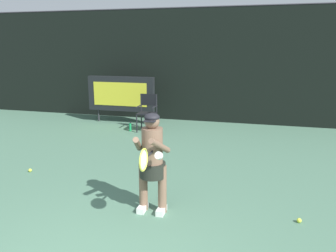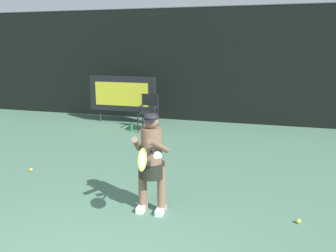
{
  "view_description": "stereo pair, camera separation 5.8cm",
  "coord_description": "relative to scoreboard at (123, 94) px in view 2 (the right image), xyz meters",
  "views": [
    {
      "loc": [
        1.68,
        -2.49,
        2.47
      ],
      "look_at": [
        0.13,
        3.22,
        1.05
      ],
      "focal_mm": 36.15,
      "sensor_mm": 36.0,
      "label": 1
    },
    {
      "loc": [
        1.73,
        -2.47,
        2.47
      ],
      "look_at": [
        0.13,
        3.22,
        1.05
      ],
      "focal_mm": 36.15,
      "sensor_mm": 36.0,
      "label": 2
    }
  ],
  "objects": [
    {
      "name": "tennis_ball_loose",
      "position": [
        4.94,
        -5.31,
        -0.91
      ],
      "size": [
        0.07,
        0.07,
        0.07
      ],
      "color": "#CCDB3D",
      "rests_on": "ground"
    },
    {
      "name": "tennis_racket",
      "position": [
        2.86,
        -6.0,
        0.05
      ],
      "size": [
        0.03,
        0.6,
        0.31
      ],
      "rotation": [
        0.0,
        0.0,
        -0.02
      ],
      "color": "black"
    },
    {
      "name": "backdrop_screen",
      "position": [
        2.6,
        0.97,
        0.86
      ],
      "size": [
        18.0,
        0.12,
        3.66
      ],
      "color": "black",
      "rests_on": "ground"
    },
    {
      "name": "tennis_ball_spare",
      "position": [
        -0.05,
        -4.6,
        -0.91
      ],
      "size": [
        0.07,
        0.07,
        0.07
      ],
      "color": "#CCDB3D",
      "rests_on": "ground"
    },
    {
      "name": "umpire_chair",
      "position": [
        1.16,
        -0.81,
        -0.33
      ],
      "size": [
        0.52,
        0.44,
        1.08
      ],
      "color": "black",
      "rests_on": "ground"
    },
    {
      "name": "scoreboard",
      "position": [
        0.0,
        0.0,
        0.0
      ],
      "size": [
        2.2,
        0.21,
        1.5
      ],
      "color": "black",
      "rests_on": "ground"
    },
    {
      "name": "water_bottle",
      "position": [
        0.68,
        -0.98,
        -0.82
      ],
      "size": [
        0.07,
        0.07,
        0.27
      ],
      "color": "#1A8D4D",
      "rests_on": "ground"
    },
    {
      "name": "tennis_player",
      "position": [
        2.82,
        -5.51,
        -0.11
      ],
      "size": [
        0.53,
        0.61,
        1.52
      ],
      "color": "white",
      "rests_on": "ground"
    }
  ]
}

